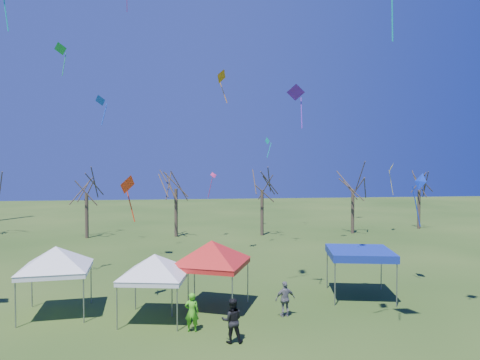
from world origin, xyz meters
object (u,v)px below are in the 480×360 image
object	(u,v)px
tree_5	(419,176)
tent_white_west	(56,251)
tree_2	(176,172)
tree_4	(353,174)
tent_red	(212,245)
tree_1	(86,177)
person_dark	(232,320)
tree_3	(262,174)
tent_blue	(360,253)
person_green	(192,312)
person_grey	(285,299)
tent_white_mid	(155,259)

from	to	relation	value
tree_5	tent_white_west	xyz separation A→B (m)	(-31.18, -22.85, -2.77)
tree_2	tent_white_west	distance (m)	22.02
tree_4	tent_red	bearing A→B (deg)	-126.72
tent_red	tree_2	bearing A→B (deg)	95.61
tree_1	person_dark	bearing A→B (deg)	-66.68
tree_2	tree_3	distance (m)	8.41
tree_2	tree_5	bearing A→B (deg)	3.70
tent_white_west	tent_red	world-z (taller)	tent_red
tree_1	person_dark	size ratio (longest dim) A/B	4.33
tent_red	tent_blue	world-z (taller)	tent_red
tent_red	person_green	bearing A→B (deg)	-110.44
tree_3	tree_1	bearing A→B (deg)	177.94
tree_4	tree_5	size ratio (longest dim) A/B	1.06
person_grey	tree_2	bearing A→B (deg)	-86.64
person_grey	tree_4	bearing A→B (deg)	-128.77
tree_4	tree_3	bearing A→B (deg)	179.74
tent_white_west	tent_blue	bearing A→B (deg)	2.62
tree_1	tent_blue	size ratio (longest dim) A/B	2.00
tree_1	tent_red	world-z (taller)	tree_1
tree_3	tent_blue	bearing A→B (deg)	-85.74
tree_3	tent_white_mid	distance (m)	24.05
tree_4	tent_red	size ratio (longest dim) A/B	1.96
tree_1	tree_3	distance (m)	16.81
tree_1	person_green	size ratio (longest dim) A/B	4.64
tree_5	person_grey	world-z (taller)	tree_5
tree_2	tent_white_west	size ratio (longest dim) A/B	1.97
tree_2	tent_red	distance (m)	21.67
tent_red	person_grey	bearing A→B (deg)	-24.00
tent_blue	tree_5	bearing A→B (deg)	53.85
tent_blue	person_grey	world-z (taller)	tent_blue
tree_3	person_dark	world-z (taller)	tree_3
tent_red	tree_5	bearing A→B (deg)	43.81
tree_4	tent_blue	world-z (taller)	tree_4
tree_4	tent_red	xyz separation A→B (m)	(-15.63, -20.95, -2.97)
tent_red	tent_blue	xyz separation A→B (m)	(7.81, 0.85, -0.79)
tent_white_west	tent_red	size ratio (longest dim) A/B	1.03
tree_3	tree_4	size ratio (longest dim) A/B	1.00
tree_1	tent_white_west	world-z (taller)	tree_1
person_grey	person_green	size ratio (longest dim) A/B	0.99
tent_white_west	person_grey	distance (m)	10.79
tent_red	tent_blue	size ratio (longest dim) A/B	1.07
person_dark	tree_4	bearing A→B (deg)	-116.56
tree_5	tent_white_mid	size ratio (longest dim) A/B	1.96
tree_2	tree_5	size ratio (longest dim) A/B	1.10
tree_2	tent_red	bearing A→B (deg)	-84.39
tree_1	person_dark	world-z (taller)	tree_1
tree_2	tree_3	world-z (taller)	tree_2
tree_2	tent_white_west	xyz separation A→B (m)	(-5.09, -21.16, -3.33)
tree_4	person_dark	size ratio (longest dim) A/B	4.52
tree_3	tent_red	bearing A→B (deg)	-106.72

